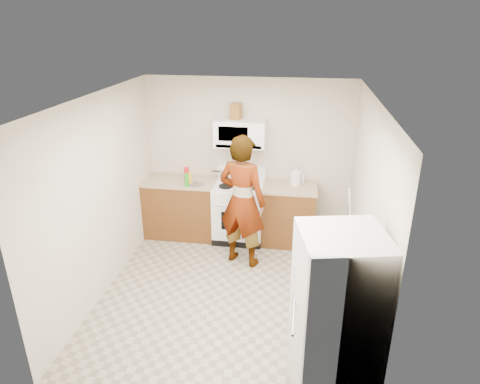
% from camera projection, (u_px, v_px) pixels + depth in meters
% --- Properties ---
extents(floor, '(3.60, 3.60, 0.00)m').
position_uv_depth(floor, '(229.00, 292.00, 5.56)').
color(floor, gray).
rests_on(floor, ground).
extents(back_wall, '(3.20, 0.02, 2.50)m').
position_uv_depth(back_wall, '(248.00, 158.00, 6.72)').
color(back_wall, beige).
rests_on(back_wall, floor).
extents(right_wall, '(0.02, 3.60, 2.50)m').
position_uv_depth(right_wall, '(366.00, 213.00, 4.86)').
color(right_wall, beige).
rests_on(right_wall, floor).
extents(cabinet_left, '(1.12, 0.62, 0.90)m').
position_uv_depth(cabinet_left, '(182.00, 208.00, 6.89)').
color(cabinet_left, brown).
rests_on(cabinet_left, floor).
extents(counter_left, '(1.14, 0.64, 0.03)m').
position_uv_depth(counter_left, '(180.00, 181.00, 6.71)').
color(counter_left, tan).
rests_on(counter_left, cabinet_left).
extents(cabinet_right, '(0.80, 0.62, 0.90)m').
position_uv_depth(cabinet_right, '(289.00, 215.00, 6.65)').
color(cabinet_right, brown).
rests_on(cabinet_right, floor).
extents(counter_right, '(0.82, 0.64, 0.03)m').
position_uv_depth(counter_right, '(290.00, 187.00, 6.48)').
color(counter_right, tan).
rests_on(counter_right, cabinet_right).
extents(gas_range, '(0.76, 0.65, 1.13)m').
position_uv_depth(gas_range, '(239.00, 210.00, 6.74)').
color(gas_range, white).
rests_on(gas_range, floor).
extents(microwave, '(0.76, 0.38, 0.40)m').
position_uv_depth(microwave, '(240.00, 133.00, 6.40)').
color(microwave, white).
rests_on(microwave, back_wall).
extents(person, '(0.80, 0.66, 1.90)m').
position_uv_depth(person, '(242.00, 202.00, 5.90)').
color(person, tan).
rests_on(person, floor).
extents(fridge, '(0.83, 0.83, 1.70)m').
position_uv_depth(fridge, '(336.00, 320.00, 3.75)').
color(fridge, silver).
rests_on(fridge, floor).
extents(kettle, '(0.22, 0.22, 0.20)m').
position_uv_depth(kettle, '(296.00, 178.00, 6.51)').
color(kettle, white).
rests_on(kettle, counter_right).
extents(jug, '(0.17, 0.17, 0.24)m').
position_uv_depth(jug, '(236.00, 111.00, 6.32)').
color(jug, brown).
rests_on(jug, microwave).
extents(saucepan, '(0.24, 0.24, 0.12)m').
position_uv_depth(saucepan, '(227.00, 174.00, 6.73)').
color(saucepan, silver).
rests_on(saucepan, gas_range).
extents(tray, '(0.29, 0.25, 0.05)m').
position_uv_depth(tray, '(248.00, 186.00, 6.44)').
color(tray, silver).
rests_on(tray, gas_range).
extents(bottle_spray, '(0.09, 0.09, 0.25)m').
position_uv_depth(bottle_spray, '(187.00, 175.00, 6.55)').
color(bottle_spray, red).
rests_on(bottle_spray, counter_left).
extents(bottle_hot_sauce, '(0.07, 0.07, 0.17)m').
position_uv_depth(bottle_hot_sauce, '(190.00, 178.00, 6.55)').
color(bottle_hot_sauce, '#FBA91B').
rests_on(bottle_hot_sauce, counter_left).
extents(bottle_green_cap, '(0.07, 0.07, 0.21)m').
position_uv_depth(bottle_green_cap, '(187.00, 180.00, 6.43)').
color(bottle_green_cap, '#1E931A').
rests_on(bottle_green_cap, counter_left).
extents(pot_lid, '(0.36, 0.36, 0.01)m').
position_uv_depth(pot_lid, '(195.00, 184.00, 6.54)').
color(pot_lid, white).
rests_on(pot_lid, counter_left).
extents(broom, '(0.19, 0.20, 1.20)m').
position_uv_depth(broom, '(351.00, 226.00, 5.97)').
color(broom, white).
rests_on(broom, floor).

